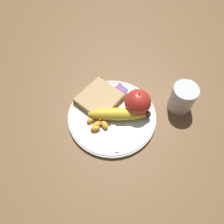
{
  "coord_description": "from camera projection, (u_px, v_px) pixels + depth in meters",
  "views": [
    {
      "loc": [
        -0.24,
        -0.24,
        0.61
      ],
      "look_at": [
        0.0,
        0.0,
        0.03
      ],
      "focal_mm": 35.0,
      "sensor_mm": 36.0,
      "label": 1
    }
  ],
  "objects": [
    {
      "name": "apple",
      "position": [
        138.0,
        102.0,
        0.66
      ],
      "size": [
        0.08,
        0.08,
        0.09
      ],
      "color": "red",
      "rests_on": "plate"
    },
    {
      "name": "jam_packet",
      "position": [
        119.0,
        92.0,
        0.72
      ],
      "size": [
        0.05,
        0.04,
        0.02
      ],
      "color": "white",
      "rests_on": "plate"
    },
    {
      "name": "fork",
      "position": [
        112.0,
        118.0,
        0.68
      ],
      "size": [
        0.13,
        0.16,
        0.0
      ],
      "rotation": [
        0.0,
        0.0,
        13.48
      ],
      "color": "#B2B2B7",
      "rests_on": "plate"
    },
    {
      "name": "ground_plane",
      "position": [
        112.0,
        117.0,
        0.7
      ],
      "size": [
        3.0,
        3.0,
        0.0
      ],
      "primitive_type": "plane",
      "color": "brown"
    },
    {
      "name": "orange_segment_2",
      "position": [
        91.0,
        120.0,
        0.67
      ],
      "size": [
        0.03,
        0.02,
        0.02
      ],
      "color": "#F9A32D",
      "rests_on": "plate"
    },
    {
      "name": "orange_segment_3",
      "position": [
        97.0,
        125.0,
        0.66
      ],
      "size": [
        0.03,
        0.02,
        0.02
      ],
      "color": "#F9A32D",
      "rests_on": "plate"
    },
    {
      "name": "orange_segment_4",
      "position": [
        104.0,
        125.0,
        0.66
      ],
      "size": [
        0.03,
        0.04,
        0.02
      ],
      "color": "#F9A32D",
      "rests_on": "plate"
    },
    {
      "name": "plate",
      "position": [
        112.0,
        116.0,
        0.69
      ],
      "size": [
        0.28,
        0.28,
        0.01
      ],
      "color": "silver",
      "rests_on": "ground_plane"
    },
    {
      "name": "bread_slice",
      "position": [
        99.0,
        99.0,
        0.71
      ],
      "size": [
        0.14,
        0.13,
        0.02
      ],
      "color": "olive",
      "rests_on": "plate"
    },
    {
      "name": "orange_segment_5",
      "position": [
        95.0,
        129.0,
        0.65
      ],
      "size": [
        0.03,
        0.03,
        0.02
      ],
      "color": "#F9A32D",
      "rests_on": "plate"
    },
    {
      "name": "banana",
      "position": [
        119.0,
        114.0,
        0.67
      ],
      "size": [
        0.16,
        0.16,
        0.04
      ],
      "color": "yellow",
      "rests_on": "plate"
    },
    {
      "name": "orange_segment_0",
      "position": [
        94.0,
        111.0,
        0.68
      ],
      "size": [
        0.03,
        0.04,
        0.02
      ],
      "color": "#F9A32D",
      "rests_on": "plate"
    },
    {
      "name": "orange_segment_1",
      "position": [
        106.0,
        113.0,
        0.68
      ],
      "size": [
        0.02,
        0.03,
        0.01
      ],
      "color": "#F9A32D",
      "rests_on": "plate"
    },
    {
      "name": "juice_glass",
      "position": [
        182.0,
        98.0,
        0.68
      ],
      "size": [
        0.08,
        0.08,
        0.09
      ],
      "color": "silver",
      "rests_on": "ground_plane"
    }
  ]
}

